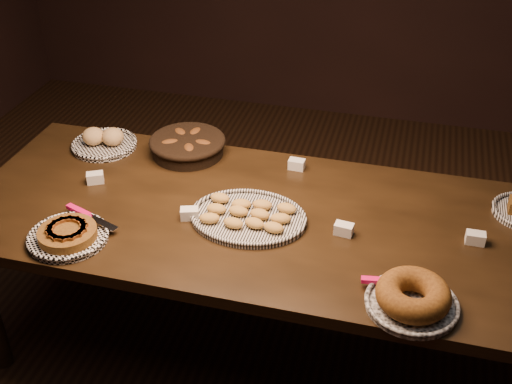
% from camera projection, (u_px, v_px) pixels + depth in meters
% --- Properties ---
extents(ground, '(5.00, 5.00, 0.00)m').
position_uv_depth(ground, '(259.00, 347.00, 2.95)').
color(ground, black).
rests_on(ground, ground).
extents(buffet_table, '(2.40, 1.00, 0.75)m').
position_uv_depth(buffet_table, '(259.00, 229.00, 2.58)').
color(buffet_table, black).
rests_on(buffet_table, ground).
extents(apple_tart_plate, '(0.32, 0.33, 0.06)m').
position_uv_depth(apple_tart_plate, '(68.00, 235.00, 2.39)').
color(apple_tart_plate, white).
rests_on(apple_tart_plate, buffet_table).
extents(madeleine_platter, '(0.46, 0.37, 0.05)m').
position_uv_depth(madeleine_platter, '(248.00, 216.00, 2.50)').
color(madeleine_platter, black).
rests_on(madeleine_platter, buffet_table).
extents(bundt_cake_plate, '(0.33, 0.31, 0.10)m').
position_uv_depth(bundt_cake_plate, '(412.00, 298.00, 2.08)').
color(bundt_cake_plate, black).
rests_on(bundt_cake_plate, buffet_table).
extents(croissant_basket, '(0.39, 0.39, 0.09)m').
position_uv_depth(croissant_basket, '(188.00, 144.00, 2.91)').
color(croissant_basket, black).
rests_on(croissant_basket, buffet_table).
extents(bread_roll_plate, '(0.30, 0.30, 0.09)m').
position_uv_depth(bread_roll_plate, '(104.00, 141.00, 2.98)').
color(bread_roll_plate, white).
rests_on(bread_roll_plate, buffet_table).
extents(tent_cards, '(1.63, 0.53, 0.04)m').
position_uv_depth(tent_cards, '(275.00, 203.00, 2.57)').
color(tent_cards, white).
rests_on(tent_cards, buffet_table).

